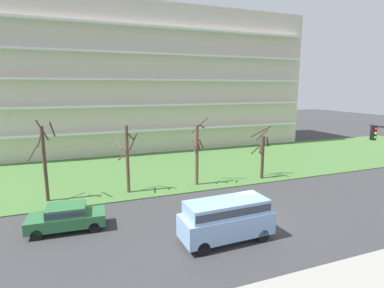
% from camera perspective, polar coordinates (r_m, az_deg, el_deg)
% --- Properties ---
extents(ground, '(160.00, 160.00, 0.00)m').
position_cam_1_polar(ground, '(20.63, 10.24, -13.77)').
color(ground, '#38383A').
extents(grass_lawn_strip, '(80.00, 16.00, 0.08)m').
position_cam_1_polar(grass_lawn_strip, '(32.69, -2.52, -4.35)').
color(grass_lawn_strip, '#477238').
rests_on(grass_lawn_strip, ground).
extents(apartment_building, '(43.91, 12.18, 18.85)m').
position_cam_1_polar(apartment_building, '(44.73, -8.25, 11.70)').
color(apartment_building, beige).
rests_on(apartment_building, ground).
extents(tree_far_left, '(1.93, 1.90, 6.24)m').
position_cam_1_polar(tree_far_left, '(24.70, -26.04, -2.70)').
color(tree_far_left, '#4C3828').
rests_on(tree_far_left, ground).
extents(tree_left, '(1.74, 1.71, 5.55)m').
position_cam_1_polar(tree_left, '(24.66, -12.10, -2.42)').
color(tree_left, brown).
rests_on(tree_left, ground).
extents(tree_center, '(1.55, 1.77, 5.97)m').
position_cam_1_polar(tree_center, '(26.09, 1.00, -1.49)').
color(tree_center, brown).
rests_on(tree_center, ground).
extents(tree_right, '(2.03, 1.86, 4.90)m').
position_cam_1_polar(tree_right, '(28.89, 13.07, -1.64)').
color(tree_right, '#423023').
rests_on(tree_right, ground).
extents(van_blue_near_left, '(5.26, 2.15, 2.36)m').
position_cam_1_polar(van_blue_near_left, '(17.32, 6.51, -13.50)').
color(van_blue_near_left, '#8CB2E0').
rests_on(van_blue_near_left, ground).
extents(sedan_green_center_left, '(4.50, 2.06, 1.57)m').
position_cam_1_polar(sedan_green_center_left, '(20.01, -22.53, -12.52)').
color(sedan_green_center_left, '#2D6B3D').
rests_on(sedan_green_center_left, ground).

